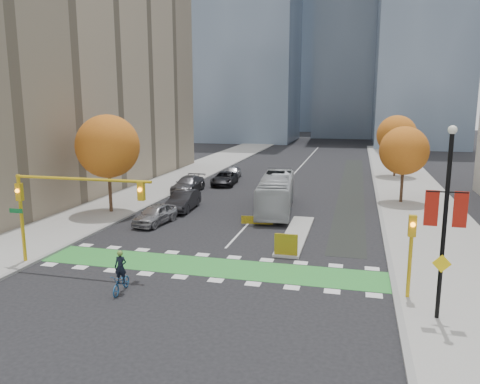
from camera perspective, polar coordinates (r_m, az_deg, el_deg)
The scene contains 25 objects.
ground at distance 25.59m, azimuth -4.89°, elevation -10.17°, with size 300.00×300.00×0.00m, color black.
sidewalk_west at distance 48.48m, azimuth -12.34°, elevation -0.20°, with size 7.00×120.00×0.15m, color gray.
sidewalk_east at distance 43.87m, azimuth 21.15°, elevation -1.84°, with size 7.00×120.00×0.15m, color gray.
curb_west at distance 47.04m, azimuth -8.52°, elevation -0.40°, with size 0.30×120.00×0.16m, color gray.
curb_east at distance 43.56m, azimuth 16.58°, elevation -1.64°, with size 0.30×120.00×0.16m, color gray.
bike_crossing at distance 26.92m, azimuth -3.84°, elevation -9.05°, with size 20.00×3.00×0.01m, color #2B8632.
centre_line at distance 63.71m, azimuth 6.86°, elevation 2.52°, with size 0.15×70.00×0.01m, color silver.
bike_lane_paint at distance 53.34m, azimuth 13.49°, elevation 0.67°, with size 2.50×50.00×0.01m, color black.
median_island at distance 33.06m, azimuth 6.85°, elevation -5.17°, with size 1.60×10.00×0.16m, color gray.
hazard_board at distance 28.30m, azimuth 5.62°, elevation -6.38°, with size 1.40×0.12×1.30m, color yellow.
building_west at distance 54.89m, azimuth -22.08°, elevation 13.57°, with size 16.00×44.00×25.00m, color gray.
tower_far at distance 165.88m, azimuth 10.49°, elevation 21.40°, with size 26.00×26.00×80.00m, color #47566B.
tree_west at distance 40.02m, azimuth -15.82°, elevation 5.37°, with size 5.20×5.20×8.22m.
tree_east_near at distance 44.95m, azimuth 19.37°, elevation 4.76°, with size 4.40×4.40×7.08m.
tree_east_far at distance 60.85m, azimuth 18.56°, elevation 6.60°, with size 4.80×4.80×7.65m.
traffic_signal_west at distance 27.61m, azimuth -21.16°, elevation -0.59°, with size 8.53×0.56×5.20m.
traffic_signal_east at distance 23.11m, azimuth 20.13°, elevation -5.98°, with size 0.35×0.43×4.10m.
banner_lamppost at distance 20.87m, azimuth 23.74°, elevation -2.67°, with size 1.65×0.36×8.28m.
cyclist at distance 23.89m, azimuth -14.29°, elevation -10.19°, with size 0.81×1.91×2.15m.
bus at distance 40.04m, azimuth 4.44°, elevation -0.14°, with size 2.60×11.11×3.09m, color #ACB0B4.
parked_car_a at distance 36.32m, azimuth -10.30°, elevation -2.69°, with size 1.81×4.49×1.53m, color gray.
parked_car_b at distance 40.66m, azimuth -6.93°, elevation -1.03°, with size 1.78×5.12×1.69m, color black.
parked_car_c at distance 48.83m, azimuth -6.34°, elevation 0.94°, with size 2.27×5.59×1.62m, color #4C4B50.
parked_car_d at distance 52.75m, azimuth -1.90°, elevation 1.67°, with size 2.45×5.32×1.48m, color black.
parked_car_e at distance 57.60m, azimuth -0.83°, elevation 2.42°, with size 1.69×4.19×1.43m, color #97979C.
Camera 1 is at (7.88, -22.55, 9.16)m, focal length 35.00 mm.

